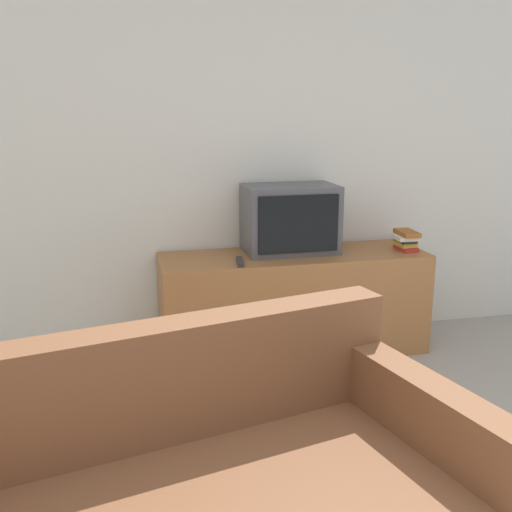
{
  "coord_description": "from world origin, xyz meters",
  "views": [
    {
      "loc": [
        -0.78,
        -1.0,
        1.65
      ],
      "look_at": [
        -0.04,
        2.11,
        0.84
      ],
      "focal_mm": 42.0,
      "sensor_mm": 36.0,
      "label": 1
    }
  ],
  "objects_px": {
    "tv_stand": "(293,303)",
    "book_stack": "(406,240)",
    "television": "(290,219)",
    "remote_on_stand": "(240,262)"
  },
  "relations": [
    {
      "from": "book_stack",
      "to": "remote_on_stand",
      "type": "height_order",
      "value": "book_stack"
    },
    {
      "from": "book_stack",
      "to": "remote_on_stand",
      "type": "relative_size",
      "value": 1.08
    },
    {
      "from": "television",
      "to": "remote_on_stand",
      "type": "bearing_deg",
      "value": -149.7
    },
    {
      "from": "tv_stand",
      "to": "remote_on_stand",
      "type": "bearing_deg",
      "value": -159.4
    },
    {
      "from": "tv_stand",
      "to": "book_stack",
      "type": "bearing_deg",
      "value": -4.88
    },
    {
      "from": "television",
      "to": "book_stack",
      "type": "bearing_deg",
      "value": -10.53
    },
    {
      "from": "remote_on_stand",
      "to": "tv_stand",
      "type": "bearing_deg",
      "value": 20.6
    },
    {
      "from": "television",
      "to": "remote_on_stand",
      "type": "relative_size",
      "value": 3.05
    },
    {
      "from": "remote_on_stand",
      "to": "book_stack",
      "type": "bearing_deg",
      "value": 4.1
    },
    {
      "from": "book_stack",
      "to": "remote_on_stand",
      "type": "distance_m",
      "value": 1.18
    }
  ]
}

